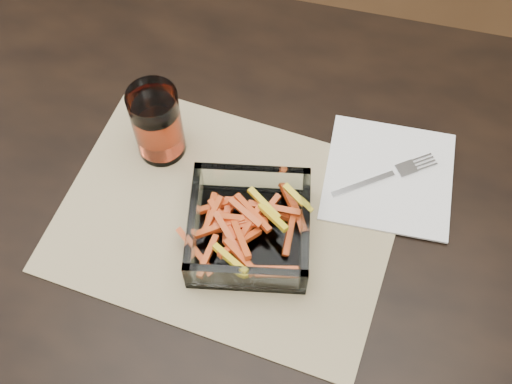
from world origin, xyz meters
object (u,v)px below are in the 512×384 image
at_px(glass_bowl, 249,229).
at_px(fork, 388,175).
at_px(dining_table, 273,268).
at_px(tumbler, 157,125).

height_order(glass_bowl, fork, glass_bowl).
xyz_separation_m(dining_table, glass_bowl, (-0.03, -0.00, 0.12)).
bearing_deg(fork, glass_bowl, -85.99).
bearing_deg(tumbler, glass_bowl, -35.16).
bearing_deg(fork, dining_table, -79.61).
bearing_deg(dining_table, tumbler, 150.05).
distance_m(dining_table, glass_bowl, 0.12).
xyz_separation_m(glass_bowl, tumbler, (-0.16, 0.11, 0.03)).
relative_size(tumbler, fork, 0.86).
distance_m(dining_table, fork, 0.21).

